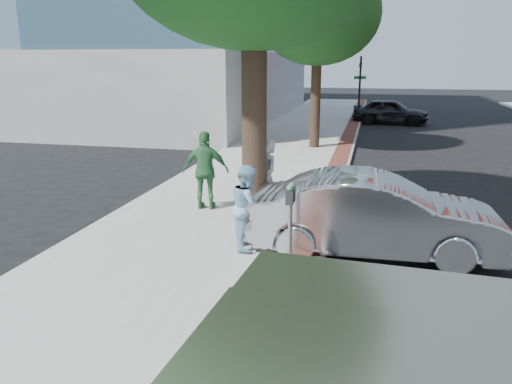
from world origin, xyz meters
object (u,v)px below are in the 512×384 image
(person_green, at_px, (206,170))
(bg_car, at_px, (391,111))
(sedan_silver, at_px, (375,215))
(person_gray, at_px, (267,179))
(person_officer, at_px, (248,207))
(parking_meter, at_px, (290,208))

(person_green, distance_m, bg_car, 19.62)
(person_green, xyz_separation_m, sedan_silver, (3.91, -1.68, -0.31))
(person_gray, bearing_deg, person_officer, -32.46)
(person_officer, xyz_separation_m, person_green, (-1.60, 2.27, 0.13))
(person_officer, relative_size, bg_car, 0.38)
(parking_meter, relative_size, person_gray, 0.83)
(person_gray, relative_size, person_green, 0.96)
(parking_meter, xyz_separation_m, person_green, (-2.51, 3.02, -0.13))
(parking_meter, bearing_deg, person_gray, 110.19)
(person_gray, xyz_separation_m, person_green, (-1.56, 0.43, 0.03))
(parking_meter, distance_m, person_officer, 1.21)
(person_officer, distance_m, person_green, 2.78)
(person_gray, bearing_deg, parking_meter, -13.49)
(parking_meter, distance_m, person_gray, 2.77)
(parking_meter, height_order, sedan_silver, parking_meter)
(parking_meter, height_order, bg_car, parking_meter)
(person_gray, distance_m, person_green, 1.62)
(parking_meter, bearing_deg, person_green, 129.77)
(sedan_silver, bearing_deg, person_gray, 60.18)
(person_officer, height_order, person_green, person_green)
(parking_meter, distance_m, sedan_silver, 1.98)
(person_officer, distance_m, sedan_silver, 2.39)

